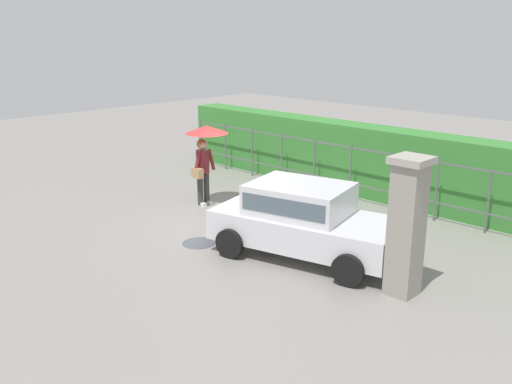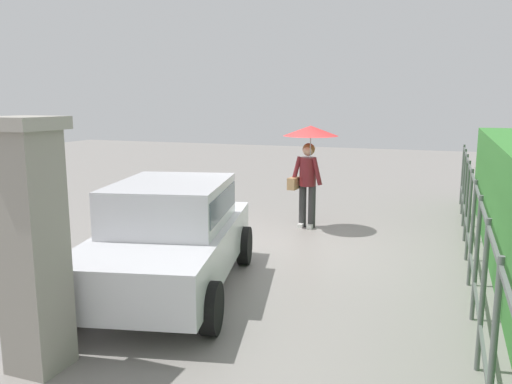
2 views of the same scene
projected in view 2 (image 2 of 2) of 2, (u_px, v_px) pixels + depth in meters
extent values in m
plane|color=gray|center=(277.00, 247.00, 9.04)|extent=(40.00, 40.00, 0.00)
cube|color=silver|center=(170.00, 249.00, 6.88)|extent=(3.98, 2.46, 0.60)
cube|color=silver|center=(172.00, 203.00, 6.92)|extent=(2.18, 1.84, 0.60)
cube|color=#4C5B66|center=(171.00, 202.00, 6.91)|extent=(2.04, 1.83, 0.33)
cylinder|color=black|center=(211.00, 308.00, 5.60)|extent=(0.63, 0.32, 0.60)
cylinder|color=black|center=(68.00, 301.00, 5.81)|extent=(0.63, 0.32, 0.60)
cylinder|color=black|center=(244.00, 245.00, 8.05)|extent=(0.63, 0.32, 0.60)
cylinder|color=black|center=(142.00, 242.00, 8.25)|extent=(0.63, 0.32, 0.60)
cube|color=red|center=(233.00, 210.00, 8.60)|extent=(0.11, 0.21, 0.16)
cube|color=red|center=(170.00, 209.00, 8.73)|extent=(0.11, 0.21, 0.16)
cylinder|color=#333333|center=(312.00, 207.00, 10.36)|extent=(0.15, 0.15, 0.86)
cylinder|color=#333333|center=(303.00, 206.00, 10.44)|extent=(0.15, 0.15, 0.86)
cube|color=white|center=(311.00, 226.00, 10.38)|extent=(0.26, 0.10, 0.08)
cube|color=white|center=(301.00, 225.00, 10.46)|extent=(0.26, 0.10, 0.08)
cylinder|color=maroon|center=(308.00, 172.00, 10.28)|extent=(0.34, 0.34, 0.58)
sphere|color=#DBAD89|center=(308.00, 150.00, 10.20)|extent=(0.22, 0.22, 0.22)
sphere|color=olive|center=(309.00, 149.00, 10.22)|extent=(0.25, 0.25, 0.25)
cylinder|color=maroon|center=(317.00, 171.00, 10.11)|extent=(0.11, 0.23, 0.56)
cylinder|color=maroon|center=(296.00, 170.00, 10.29)|extent=(0.11, 0.23, 0.56)
cylinder|color=#B2B2B7|center=(310.00, 155.00, 10.09)|extent=(0.02, 0.02, 0.77)
cone|color=red|center=(311.00, 131.00, 10.01)|extent=(1.10, 1.10, 0.20)
cube|color=tan|center=(294.00, 183.00, 10.32)|extent=(0.35, 0.19, 0.24)
cube|color=gray|center=(33.00, 253.00, 4.74)|extent=(0.48, 0.48, 2.30)
cube|color=#9E998E|center=(23.00, 123.00, 4.53)|extent=(0.60, 0.60, 0.12)
cylinder|color=#59605B|center=(462.00, 175.00, 12.66)|extent=(0.05, 0.05, 1.50)
cylinder|color=#59605B|center=(463.00, 182.00, 11.53)|extent=(0.05, 0.05, 1.50)
cylinder|color=#59605B|center=(465.00, 191.00, 10.40)|extent=(0.05, 0.05, 1.50)
cylinder|color=#59605B|center=(467.00, 201.00, 9.27)|extent=(0.05, 0.05, 1.50)
cylinder|color=#59605B|center=(469.00, 215.00, 8.15)|extent=(0.05, 0.05, 1.50)
cylinder|color=#59605B|center=(472.00, 234.00, 7.02)|extent=(0.05, 0.05, 1.50)
cylinder|color=#59605B|center=(476.00, 259.00, 5.89)|extent=(0.05, 0.05, 1.50)
cylinder|color=#59605B|center=(483.00, 296.00, 4.76)|extent=(0.05, 0.05, 1.50)
cylinder|color=#59605B|center=(493.00, 357.00, 3.63)|extent=(0.05, 0.05, 1.50)
cube|color=#59605B|center=(474.00, 179.00, 7.46)|extent=(11.03, 0.03, 0.04)
cube|color=#59605B|center=(469.00, 243.00, 7.63)|extent=(11.03, 0.03, 0.04)
cylinder|color=#4C545B|center=(177.00, 243.00, 9.24)|extent=(0.72, 0.72, 0.00)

